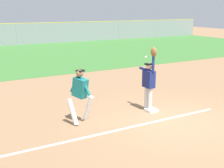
# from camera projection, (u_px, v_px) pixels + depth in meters

# --- Properties ---
(ground_plane) EXTENTS (74.81, 74.81, 0.00)m
(ground_plane) POSITION_uv_depth(u_px,v_px,m) (170.00, 120.00, 9.66)
(ground_plane) COLOR #936D4C
(outfield_grass) EXTENTS (46.66, 15.19, 0.01)m
(outfield_grass) POSITION_uv_depth(u_px,v_px,m) (38.00, 55.00, 23.00)
(outfield_grass) COLOR #3D7533
(outfield_grass) RESTS_ON ground_plane
(chalk_foul_line) EXTENTS (12.00, 0.18, 0.01)m
(chalk_foul_line) POSITION_uv_depth(u_px,v_px,m) (49.00, 146.00, 7.86)
(chalk_foul_line) COLOR white
(chalk_foul_line) RESTS_ON ground_plane
(first_base) EXTENTS (0.38, 0.38, 0.08)m
(first_base) POSITION_uv_depth(u_px,v_px,m) (151.00, 110.00, 10.49)
(first_base) COLOR white
(first_base) RESTS_ON ground_plane
(fielder) EXTENTS (0.28, 0.89, 2.28)m
(fielder) POSITION_uv_depth(u_px,v_px,m) (149.00, 80.00, 10.31)
(fielder) COLOR silver
(fielder) RESTS_ON ground_plane
(runner) EXTENTS (0.89, 0.80, 1.72)m
(runner) POSITION_uv_depth(u_px,v_px,m) (80.00, 92.00, 9.22)
(runner) COLOR white
(runner) RESTS_ON ground_plane
(baseball) EXTENTS (0.07, 0.07, 0.07)m
(baseball) POSITION_uv_depth(u_px,v_px,m) (146.00, 57.00, 10.28)
(baseball) COLOR white
(outfield_fence) EXTENTS (46.74, 0.08, 2.13)m
(outfield_fence) POSITION_uv_depth(u_px,v_px,m) (16.00, 34.00, 29.17)
(outfield_fence) COLOR #93999E
(outfield_fence) RESTS_ON ground_plane
(parked_car_blue) EXTENTS (4.50, 2.32, 1.25)m
(parked_car_blue) POSITION_uv_depth(u_px,v_px,m) (45.00, 34.00, 34.45)
(parked_car_blue) COLOR #23389E
(parked_car_blue) RESTS_ON ground_plane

